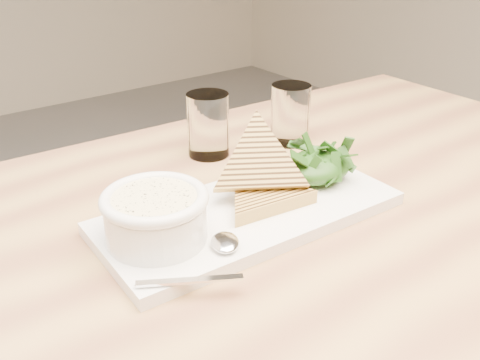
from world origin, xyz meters
TOP-DOWN VIEW (x-y plane):
  - table_top at (0.19, 0.02)m, footprint 1.35×0.93m
  - table_leg_br at (0.80, 0.41)m, footprint 0.06×0.06m
  - platter at (0.15, 0.08)m, footprint 0.41×0.20m
  - soup_bowl at (0.01, 0.08)m, footprint 0.12×0.12m
  - soup at (0.01, 0.08)m, footprint 0.10×0.10m
  - bowl_rim at (0.01, 0.08)m, footprint 0.13×0.13m
  - sandwich_flat at (0.17, 0.08)m, footprint 0.16×0.16m
  - sandwich_lean at (0.18, 0.10)m, footprint 0.21×0.22m
  - salad_base at (0.28, 0.08)m, footprint 0.11×0.09m
  - arugula_pile at (0.28, 0.08)m, footprint 0.11×0.10m
  - spoon_bowl at (0.07, 0.02)m, footprint 0.05×0.06m
  - spoon_handle at (-0.00, -0.01)m, footprint 0.10×0.07m
  - glass_near at (0.23, 0.29)m, footprint 0.07×0.07m
  - glass_far at (0.37, 0.25)m, footprint 0.07×0.07m

SIDE VIEW (x-z plane):
  - table_leg_br at x=0.80m, z-range 0.00..0.72m
  - table_top at x=0.19m, z-range 0.72..0.76m
  - platter at x=0.15m, z-range 0.76..0.77m
  - spoon_handle at x=0.00m, z-range 0.78..0.78m
  - spoon_bowl at x=0.07m, z-range 0.77..0.79m
  - sandwich_flat at x=0.17m, z-range 0.77..0.79m
  - salad_base at x=0.28m, z-range 0.77..0.82m
  - soup_bowl at x=0.01m, z-range 0.77..0.82m
  - arugula_pile at x=0.28m, z-range 0.77..0.83m
  - glass_far at x=0.37m, z-range 0.76..0.86m
  - glass_near at x=0.23m, z-range 0.76..0.86m
  - sandwich_lean at x=0.18m, z-range 0.74..0.91m
  - soup at x=0.01m, z-range 0.82..0.83m
  - bowl_rim at x=0.01m, z-range 0.82..0.84m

